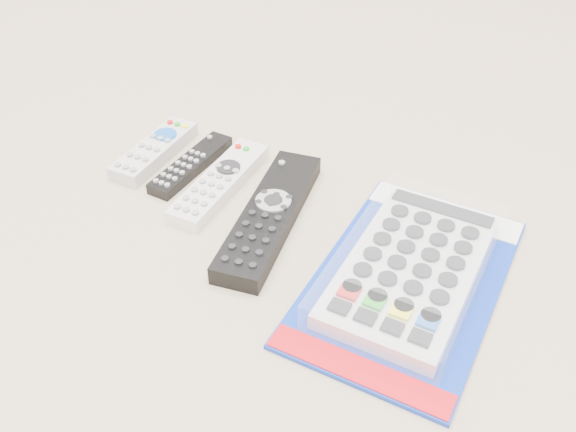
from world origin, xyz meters
The scene contains 5 objects.
remote_small_grey centered at (-0.21, 0.06, 0.01)m, with size 0.05×0.16×0.02m.
remote_slim_black centered at (-0.14, 0.06, 0.01)m, with size 0.04×0.16×0.02m.
remote_silver_dvd centered at (-0.08, 0.04, 0.01)m, with size 0.06×0.19×0.02m.
remote_large_black centered at (0.02, 0.01, 0.01)m, with size 0.11×0.26×0.03m.
jumbo_remote_packaged centered at (0.21, 0.00, 0.02)m, with size 0.20×0.33×0.04m.
Camera 1 is at (0.34, -0.52, 0.53)m, focal length 40.00 mm.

